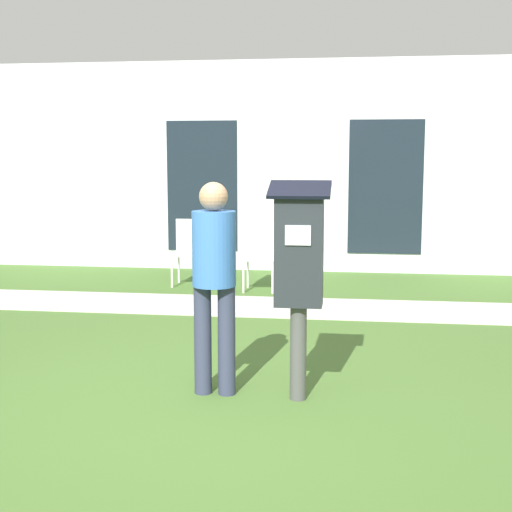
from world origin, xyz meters
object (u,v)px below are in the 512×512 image
Objects in this scene: parking_meter at (299,262)px; outdoor_chair_left at (190,246)px; outdoor_chair_middle at (261,250)px; person_standing at (214,271)px.

parking_meter is 1.77× the size of outdoor_chair_left.
outdoor_chair_left is at bearing 150.85° from outdoor_chair_middle.
parking_meter is 0.63m from person_standing.
outdoor_chair_middle is (-0.83, 4.24, -0.49)m from parking_meter.
outdoor_chair_middle is (-0.21, 4.21, -0.40)m from person_standing.
person_standing is at bearing -102.42° from outdoor_chair_middle.
parking_meter is at bearing -62.23° from outdoor_chair_left.
parking_meter reaches higher than outdoor_chair_middle.
person_standing is at bearing -69.23° from outdoor_chair_left.
person_standing is 1.76× the size of outdoor_chair_middle.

